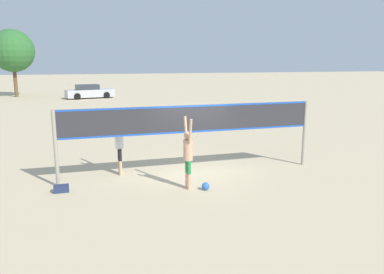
{
  "coord_description": "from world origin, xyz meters",
  "views": [
    {
      "loc": [
        -3.49,
        -11.63,
        3.78
      ],
      "look_at": [
        0.0,
        0.0,
        1.3
      ],
      "focal_mm": 35.0,
      "sensor_mm": 36.0,
      "label": 1
    }
  ],
  "objects_px": {
    "player_spiker": "(188,152)",
    "parked_car_mid": "(89,92)",
    "gear_bag": "(61,189)",
    "tree_left_cluster": "(13,51)",
    "volleyball": "(206,186)",
    "player_blocker": "(119,140)",
    "volleyball_net": "(192,125)"
  },
  "relations": [
    {
      "from": "player_blocker",
      "to": "gear_bag",
      "type": "xyz_separation_m",
      "value": [
        -1.85,
        -1.26,
        -1.08
      ]
    },
    {
      "from": "gear_bag",
      "to": "tree_left_cluster",
      "type": "distance_m",
      "value": 33.28
    },
    {
      "from": "volleyball_net",
      "to": "gear_bag",
      "type": "distance_m",
      "value": 4.5
    },
    {
      "from": "player_spiker",
      "to": "player_blocker",
      "type": "bearing_deg",
      "value": 41.7
    },
    {
      "from": "gear_bag",
      "to": "parked_car_mid",
      "type": "xyz_separation_m",
      "value": [
        1.65,
        28.66,
        0.53
      ]
    },
    {
      "from": "player_spiker",
      "to": "tree_left_cluster",
      "type": "bearing_deg",
      "value": 15.81
    },
    {
      "from": "volleyball_net",
      "to": "player_blocker",
      "type": "distance_m",
      "value": 2.48
    },
    {
      "from": "player_blocker",
      "to": "tree_left_cluster",
      "type": "height_order",
      "value": "tree_left_cluster"
    },
    {
      "from": "gear_bag",
      "to": "tree_left_cluster",
      "type": "bearing_deg",
      "value": 100.05
    },
    {
      "from": "player_blocker",
      "to": "parked_car_mid",
      "type": "height_order",
      "value": "player_blocker"
    },
    {
      "from": "player_spiker",
      "to": "gear_bag",
      "type": "bearing_deg",
      "value": 78.22
    },
    {
      "from": "volleyball_net",
      "to": "player_blocker",
      "type": "xyz_separation_m",
      "value": [
        -2.32,
        0.71,
        -0.53
      ]
    },
    {
      "from": "volleyball_net",
      "to": "parked_car_mid",
      "type": "bearing_deg",
      "value": 95.11
    },
    {
      "from": "parked_car_mid",
      "to": "player_blocker",
      "type": "bearing_deg",
      "value": -101.83
    },
    {
      "from": "player_blocker",
      "to": "gear_bag",
      "type": "distance_m",
      "value": 2.48
    },
    {
      "from": "volleyball",
      "to": "gear_bag",
      "type": "distance_m",
      "value": 4.24
    },
    {
      "from": "volleyball_net",
      "to": "parked_car_mid",
      "type": "xyz_separation_m",
      "value": [
        -2.51,
        28.11,
        -1.08
      ]
    },
    {
      "from": "volleyball_net",
      "to": "volleyball",
      "type": "bearing_deg",
      "value": -92.0
    },
    {
      "from": "player_spiker",
      "to": "tree_left_cluster",
      "type": "height_order",
      "value": "tree_left_cluster"
    },
    {
      "from": "player_spiker",
      "to": "gear_bag",
      "type": "relative_size",
      "value": 5.11
    },
    {
      "from": "player_blocker",
      "to": "volleyball",
      "type": "xyz_separation_m",
      "value": [
        2.26,
        -2.31,
        -1.06
      ]
    },
    {
      "from": "volleyball_net",
      "to": "parked_car_mid",
      "type": "height_order",
      "value": "volleyball_net"
    },
    {
      "from": "parked_car_mid",
      "to": "tree_left_cluster",
      "type": "xyz_separation_m",
      "value": [
        -7.4,
        3.79,
        4.14
      ]
    },
    {
      "from": "player_spiker",
      "to": "parked_car_mid",
      "type": "height_order",
      "value": "player_spiker"
    },
    {
      "from": "parked_car_mid",
      "to": "volleyball",
      "type": "bearing_deg",
      "value": -97.5
    },
    {
      "from": "player_spiker",
      "to": "gear_bag",
      "type": "xyz_separation_m",
      "value": [
        -3.65,
        0.76,
        -1.04
      ]
    },
    {
      "from": "player_spiker",
      "to": "volleyball",
      "type": "relative_size",
      "value": 9.26
    },
    {
      "from": "volleyball",
      "to": "gear_bag",
      "type": "xyz_separation_m",
      "value": [
        -4.11,
        1.05,
        -0.01
      ]
    },
    {
      "from": "player_spiker",
      "to": "parked_car_mid",
      "type": "bearing_deg",
      "value": 3.89
    },
    {
      "from": "player_blocker",
      "to": "gear_bag",
      "type": "height_order",
      "value": "player_blocker"
    },
    {
      "from": "gear_bag",
      "to": "tree_left_cluster",
      "type": "xyz_separation_m",
      "value": [
        -5.75,
        32.44,
        4.67
      ]
    },
    {
      "from": "gear_bag",
      "to": "player_spiker",
      "type": "bearing_deg",
      "value": -11.78
    }
  ]
}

